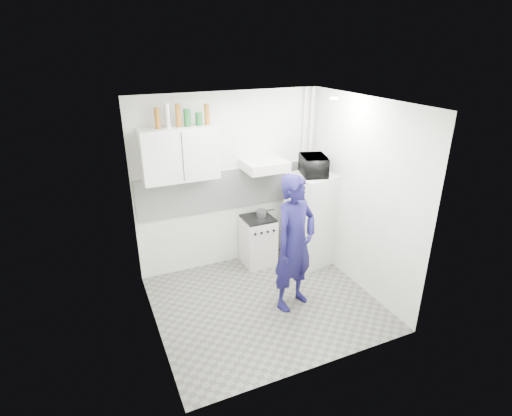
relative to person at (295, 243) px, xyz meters
name	(u,v)px	position (x,y,z in m)	size (l,w,h in m)	color
floor	(265,303)	(-0.33, 0.15, -0.89)	(2.80, 2.80, 0.00)	#5C5D55
ceiling	(267,103)	(-0.33, 0.15, 1.71)	(2.80, 2.80, 0.00)	white
wall_back	(230,182)	(-0.33, 1.40, 0.41)	(2.80, 2.80, 0.00)	silver
wall_left	(148,234)	(-1.73, 0.15, 0.41)	(2.60, 2.60, 0.00)	silver
wall_right	(361,196)	(1.07, 0.15, 0.41)	(2.60, 2.60, 0.00)	silver
person	(295,243)	(0.00, 0.00, 0.00)	(0.65, 0.43, 1.78)	#161347
stove	(258,241)	(0.02, 1.15, -0.52)	(0.46, 0.46, 0.74)	silver
fridge	(311,219)	(0.77, 0.88, -0.18)	(0.59, 0.59, 1.43)	silver
stove_top	(258,218)	(0.02, 1.15, -0.14)	(0.45, 0.45, 0.03)	black
saucepan	(261,213)	(0.08, 1.18, -0.08)	(0.16, 0.16, 0.09)	silver
microwave	(314,165)	(0.77, 0.88, 0.67)	(0.34, 0.50, 0.28)	black
bottle_b	(157,118)	(-1.33, 1.23, 1.44)	(0.07, 0.07, 0.26)	brown
bottle_c	(167,116)	(-1.20, 1.23, 1.46)	(0.07, 0.07, 0.31)	silver
bottle_d	(178,115)	(-1.06, 1.23, 1.45)	(0.07, 0.07, 0.29)	brown
canister_a	(187,118)	(-0.95, 1.23, 1.42)	(0.09, 0.09, 0.22)	#144C1E
canister_b	(199,119)	(-0.79, 1.23, 1.39)	(0.09, 0.09, 0.17)	#144C1E
bottle_e	(207,114)	(-0.68, 1.23, 1.44)	(0.07, 0.07, 0.27)	brown
upper_cabinet	(179,154)	(-1.08, 1.23, 0.96)	(1.00, 0.35, 0.70)	silver
range_hood	(265,165)	(0.12, 1.15, 0.68)	(0.60, 0.50, 0.14)	silver
backsplash	(230,189)	(-0.33, 1.39, 0.31)	(2.74, 0.03, 0.60)	white
pipe_a	(309,173)	(0.97, 1.32, 0.41)	(0.05, 0.05, 2.60)	silver
pipe_b	(302,174)	(0.85, 1.32, 0.41)	(0.04, 0.04, 2.60)	silver
ceiling_spot_fixture	(334,98)	(0.67, 0.35, 1.68)	(0.10, 0.10, 0.02)	white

